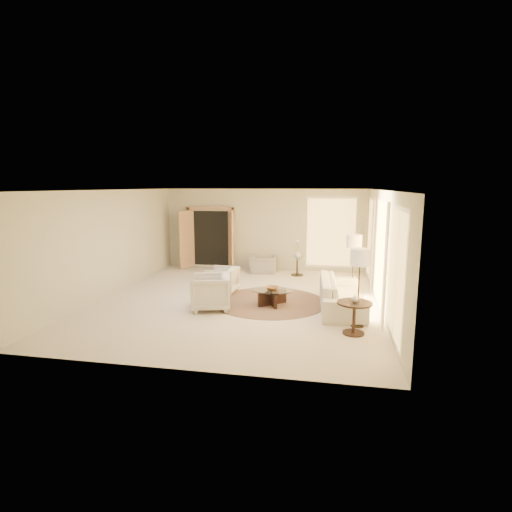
% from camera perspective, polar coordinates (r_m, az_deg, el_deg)
% --- Properties ---
extents(room, '(7.04, 8.04, 2.83)m').
position_cam_1_polar(room, '(10.03, -2.67, 1.36)').
color(room, beige).
rests_on(room, ground).
extents(windows_right, '(0.10, 6.40, 2.40)m').
position_cam_1_polar(windows_right, '(9.94, 17.22, 0.55)').
color(windows_right, '#FFCA66').
rests_on(windows_right, room).
extents(window_back_corner, '(1.70, 0.10, 2.40)m').
position_cam_1_polar(window_back_corner, '(13.68, 10.66, 3.32)').
color(window_back_corner, '#FFCA66').
rests_on(window_back_corner, room).
extents(curtains_right, '(0.06, 5.20, 2.60)m').
position_cam_1_polar(curtains_right, '(10.82, 16.42, 1.07)').
color(curtains_right, tan).
rests_on(curtains_right, room).
extents(french_doors, '(1.95, 0.66, 2.16)m').
position_cam_1_polar(french_doors, '(14.22, -6.57, 2.53)').
color(french_doors, tan).
rests_on(french_doors, room).
extents(area_rug, '(3.13, 3.13, 0.01)m').
position_cam_1_polar(area_rug, '(10.18, 2.01, -6.55)').
color(area_rug, '#402920').
rests_on(area_rug, room).
extents(sofa, '(1.11, 2.55, 0.73)m').
position_cam_1_polar(sofa, '(9.78, 12.12, -5.26)').
color(sofa, silver).
rests_on(sofa, room).
extents(armchair_left, '(0.77, 0.81, 0.78)m').
position_cam_1_polar(armchair_left, '(11.01, -4.82, -3.23)').
color(armchair_left, silver).
rests_on(armchair_left, room).
extents(armchair_right, '(1.02, 1.07, 0.91)m').
position_cam_1_polar(armchair_right, '(9.55, -6.50, -4.91)').
color(armchair_right, silver).
rests_on(armchair_right, room).
extents(accent_chair, '(0.91, 0.62, 0.76)m').
position_cam_1_polar(accent_chair, '(13.47, 1.03, -0.78)').
color(accent_chair, '#9A958C').
rests_on(accent_chair, room).
extents(coffee_table, '(1.29, 1.29, 0.39)m').
position_cam_1_polar(coffee_table, '(9.86, 2.34, -5.66)').
color(coffee_table, black).
rests_on(coffee_table, room).
extents(end_table, '(0.69, 0.69, 0.65)m').
position_cam_1_polar(end_table, '(8.17, 13.86, -7.80)').
color(end_table, black).
rests_on(end_table, room).
extents(side_table, '(0.51, 0.51, 0.60)m').
position_cam_1_polar(side_table, '(13.12, 5.90, -1.23)').
color(side_table, '#2B2417').
rests_on(side_table, room).
extents(floor_lamp_near, '(0.40, 0.40, 1.65)m').
position_cam_1_polar(floor_lamp_near, '(10.68, 13.83, 1.66)').
color(floor_lamp_near, '#2B2417').
rests_on(floor_lamp_near, room).
extents(floor_lamp_far, '(0.40, 0.40, 1.64)m').
position_cam_1_polar(floor_lamp_far, '(8.40, 14.63, -0.66)').
color(floor_lamp_far, '#2B2417').
rests_on(floor_lamp_far, room).
extents(bowl, '(0.39, 0.39, 0.08)m').
position_cam_1_polar(bowl, '(9.81, 2.35, -4.62)').
color(bowl, brown).
rests_on(bowl, coffee_table).
extents(end_vase, '(0.17, 0.17, 0.15)m').
position_cam_1_polar(end_vase, '(8.09, 13.94, -5.95)').
color(end_vase, silver).
rests_on(end_vase, end_table).
extents(side_vase, '(0.24, 0.24, 0.23)m').
position_cam_1_polar(side_vase, '(13.05, 5.93, 0.26)').
color(side_vase, silver).
rests_on(side_vase, side_table).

